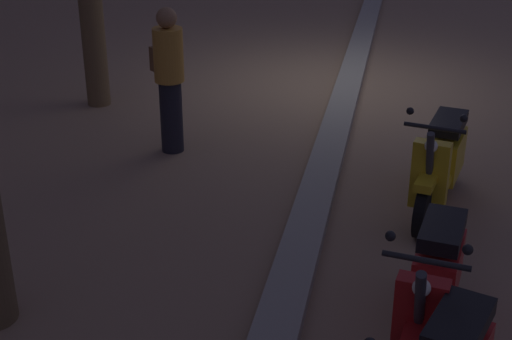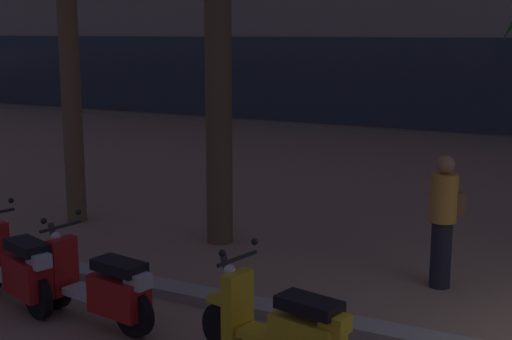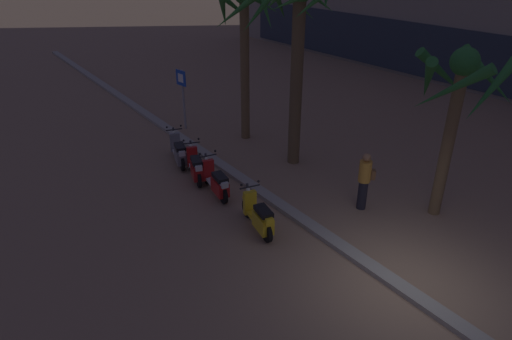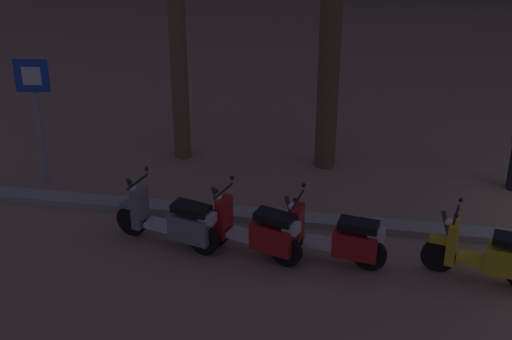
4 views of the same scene
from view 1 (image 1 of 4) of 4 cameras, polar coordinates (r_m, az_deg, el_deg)
The scene contains 5 objects.
ground_plane at distance 11.30m, azimuth 6.27°, elevation 6.41°, with size 200.00×200.00×0.00m, color #93755B.
curb_strip at distance 11.27m, azimuth 7.06°, elevation 6.64°, with size 60.00×0.36×0.12m, color gray.
scooter_red_mid_centre at distance 5.76m, azimuth 13.13°, elevation -8.49°, with size 1.84×0.64×1.17m.
scooter_yellow_lead_nearest at distance 7.77m, azimuth 13.70°, elevation 0.61°, with size 1.74×0.67×1.17m.
pedestrian_window_shopping at distance 8.69m, azimuth -6.56°, elevation 6.98°, with size 0.41×0.44×1.69m.
Camera 1 is at (-10.69, -0.94, 3.54)m, focal length 53.17 mm.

